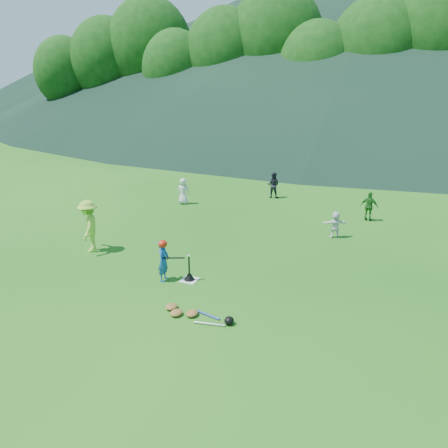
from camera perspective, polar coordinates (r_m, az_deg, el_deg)
name	(u,v)px	position (r m, az deg, el deg)	size (l,w,h in m)	color
ground	(189,280)	(12.25, -4.53, -7.34)	(120.00, 120.00, 0.00)	#145313
home_plate	(189,280)	(12.24, -4.53, -7.30)	(0.45, 0.45, 0.02)	silver
baseball	(189,256)	(11.95, -4.62, -4.14)	(0.08, 0.08, 0.08)	white
batter_child	(163,261)	(12.11, -7.91, -4.79)	(0.42, 0.28, 1.15)	#164C9D
adult_coach	(89,226)	(14.65, -17.23, -0.26)	(1.10, 0.63, 1.70)	#99CB3B
fielder_a	(183,191)	(19.77, -5.34, 4.28)	(0.57, 0.37, 1.17)	silver
fielder_b	(273,185)	(20.94, 6.44, 5.07)	(0.59, 0.46, 1.22)	black
fielder_c	(369,206)	(18.16, 18.45, 2.19)	(0.68, 0.28, 1.17)	#20631D
fielder_d	(335,225)	(15.83, 14.33, -0.08)	(0.88, 0.28, 0.95)	white
batting_tee	(189,276)	(12.19, -4.55, -6.79)	(0.30, 0.30, 0.68)	black
batter_gear	(164,245)	(11.93, -7.90, -2.74)	(0.72, 0.28, 0.51)	#B81E0C
equipment_pile	(192,313)	(10.47, -4.23, -11.58)	(1.80, 0.58, 0.19)	olive
outfield_fence	(341,140)	(38.44, 15.02, 10.53)	(70.07, 0.08, 1.33)	gray
tree_line	(360,49)	(44.04, 17.30, 21.03)	(70.04, 11.40, 14.82)	#382314
distant_hills	(348,29)	(93.04, 15.90, 23.27)	(155.00, 140.00, 32.00)	black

